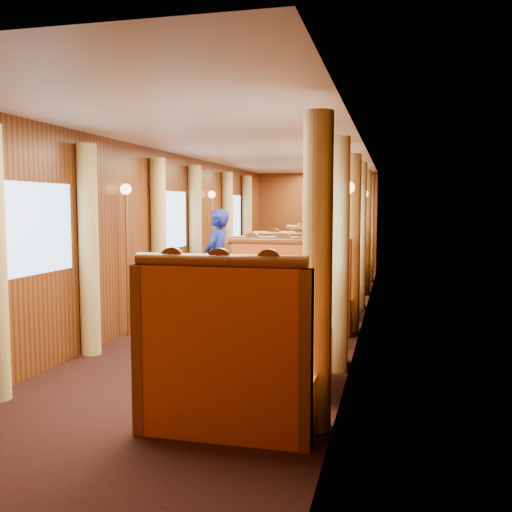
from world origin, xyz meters
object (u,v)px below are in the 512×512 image
(banquette_near_fwd, at_px, (227,377))
(teapot_right, at_px, (249,305))
(table_mid, at_px, (313,292))
(passenger, at_px, (320,263))
(steward, at_px, (217,260))
(rose_vase_mid, at_px, (315,256))
(table_far, at_px, (336,268))
(rose_vase_far, at_px, (338,242))
(teapot_back, at_px, (253,299))
(table_near, at_px, (259,349))
(banquette_mid_fwd, at_px, (302,300))
(fruit_plate, at_px, (293,310))
(tea_tray, at_px, (247,308))
(banquette_far_aft, at_px, (340,261))
(banquette_mid_aft, at_px, (321,281))
(banquette_near_aft, at_px, (280,322))
(banquette_far_fwd, at_px, (331,271))
(teapot_left, at_px, (233,303))

(banquette_near_fwd, distance_m, teapot_right, 0.95)
(table_mid, bearing_deg, passenger, 90.00)
(banquette_near_fwd, relative_size, steward, 0.83)
(teapot_right, distance_m, rose_vase_mid, 3.65)
(table_far, distance_m, rose_vase_far, 0.55)
(steward, bearing_deg, teapot_right, 28.93)
(banquette_near_fwd, height_order, teapot_right, banquette_near_fwd)
(teapot_back, xyz_separation_m, passenger, (0.07, 4.22, -0.07))
(table_near, xyz_separation_m, rose_vase_mid, (0.04, 3.50, 0.55))
(table_mid, relative_size, banquette_mid_fwd, 0.78)
(teapot_right, relative_size, fruit_plate, 0.59)
(rose_vase_far, bearing_deg, tea_tray, -90.99)
(rose_vase_mid, bearing_deg, table_far, 90.57)
(passenger, bearing_deg, banquette_far_aft, 90.00)
(banquette_mid_aft, xyz_separation_m, teapot_back, (-0.07, -4.42, 0.39))
(table_near, height_order, banquette_near_aft, banquette_near_aft)
(banquette_mid_fwd, relative_size, passenger, 1.76)
(teapot_back, height_order, rose_vase_far, rose_vase_far)
(tea_tray, bearing_deg, banquette_far_fwd, 89.17)
(rose_vase_far, relative_size, passenger, 0.47)
(banquette_near_fwd, xyz_separation_m, rose_vase_mid, (0.04, 4.52, 0.50))
(banquette_far_fwd, bearing_deg, table_far, 90.00)
(rose_vase_far, bearing_deg, teapot_right, -90.66)
(banquette_near_aft, distance_m, banquette_far_fwd, 4.97)
(table_far, xyz_separation_m, teapot_back, (-0.07, -6.91, 0.44))
(banquette_near_fwd, relative_size, table_far, 1.28)
(teapot_left, bearing_deg, rose_vase_mid, 87.06)
(passenger, bearing_deg, banquette_far_fwd, 90.00)
(fruit_plate, bearing_deg, banquette_near_fwd, -110.51)
(teapot_right, bearing_deg, banquette_mid_aft, 69.03)
(table_near, bearing_deg, table_mid, 90.00)
(rose_vase_far, bearing_deg, table_far, 150.85)
(table_near, distance_m, banquette_mid_aft, 4.51)
(banquette_far_aft, distance_m, teapot_back, 7.93)
(table_mid, bearing_deg, banquette_near_fwd, -90.00)
(banquette_near_fwd, relative_size, teapot_left, 8.69)
(banquette_near_fwd, relative_size, rose_vase_far, 3.72)
(table_far, xyz_separation_m, fruit_plate, (0.33, -7.13, 0.39))
(banquette_mid_fwd, height_order, banquette_far_fwd, same)
(banquette_near_aft, distance_m, passenger, 3.31)
(teapot_right, distance_m, rose_vase_far, 7.13)
(table_near, relative_size, banquette_near_aft, 0.78)
(banquette_near_fwd, relative_size, banquette_mid_fwd, 1.00)
(banquette_far_fwd, relative_size, teapot_right, 9.67)
(banquette_near_aft, bearing_deg, tea_tray, -94.65)
(table_far, bearing_deg, teapot_back, -90.62)
(tea_tray, relative_size, rose_vase_mid, 0.94)
(table_far, distance_m, banquette_far_aft, 1.02)
(banquette_far_fwd, bearing_deg, banquette_near_aft, -90.00)
(teapot_back, distance_m, fruit_plate, 0.46)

